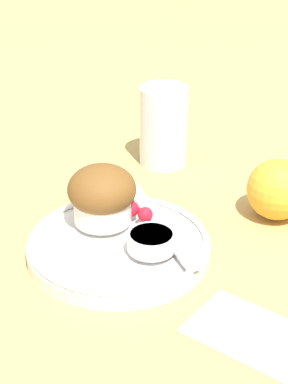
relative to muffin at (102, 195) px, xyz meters
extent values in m
plane|color=tan|center=(0.02, 0.01, -0.05)|extent=(3.00, 3.00, 0.00)
cylinder|color=white|center=(0.04, -0.02, -0.04)|extent=(0.19, 0.19, 0.01)
torus|color=white|center=(0.04, -0.02, -0.03)|extent=(0.19, 0.19, 0.01)
cylinder|color=silver|center=(0.00, 0.00, -0.02)|extent=(0.06, 0.06, 0.03)
ellipsoid|color=brown|center=(0.00, 0.00, 0.01)|extent=(0.07, 0.07, 0.05)
cylinder|color=silver|center=(0.07, -0.01, -0.02)|extent=(0.05, 0.05, 0.02)
cylinder|color=white|center=(0.07, -0.01, -0.02)|extent=(0.04, 0.04, 0.00)
sphere|color=#B7192D|center=(0.02, 0.03, -0.02)|extent=(0.02, 0.02, 0.02)
sphere|color=#B7192D|center=(0.04, 0.03, -0.02)|extent=(0.02, 0.02, 0.02)
cube|color=silver|center=(0.05, 0.03, -0.03)|extent=(0.17, 0.12, 0.00)
sphere|color=#F4A82D|center=(0.13, 0.15, -0.02)|extent=(0.07, 0.07, 0.07)
cylinder|color=silver|center=(-0.06, 0.19, 0.00)|extent=(0.06, 0.06, 0.11)
cube|color=beige|center=(0.22, -0.05, -0.05)|extent=(0.13, 0.07, 0.01)
camera|label=1|loc=(0.40, -0.44, 0.32)|focal=60.00mm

